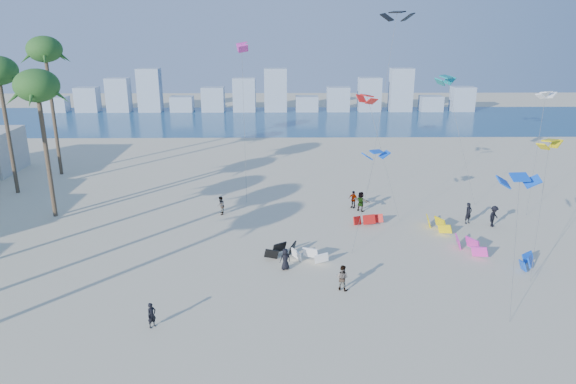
{
  "coord_description": "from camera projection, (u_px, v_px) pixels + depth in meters",
  "views": [
    {
      "loc": [
        2.5,
        -22.75,
        17.12
      ],
      "look_at": [
        3.0,
        16.0,
        4.5
      ],
      "focal_mm": 32.79,
      "sensor_mm": 36.0,
      "label": 1
    }
  ],
  "objects": [
    {
      "name": "kitesurfer_mid",
      "position": [
        342.0,
        278.0,
        34.94
      ],
      "size": [
        1.08,
        1.01,
        1.77
      ],
      "primitive_type": "imported",
      "rotation": [
        0.0,
        0.0,
        2.62
      ],
      "color": "gray",
      "rests_on": "ground"
    },
    {
      "name": "grounded_kites",
      "position": [
        402.0,
        241.0,
        41.82
      ],
      "size": [
        20.98,
        10.63,
        1.04
      ],
      "color": "black",
      "rests_on": "ground"
    },
    {
      "name": "flying_kites",
      "position": [
        409.0,
        82.0,
        46.88
      ],
      "size": [
        31.74,
        29.99,
        18.64
      ],
      "color": "blue",
      "rests_on": "ground"
    },
    {
      "name": "ocean",
      "position": [
        268.0,
        120.0,
        95.36
      ],
      "size": [
        220.0,
        220.0,
        0.0
      ],
      "primitive_type": "plane",
      "color": "navy",
      "rests_on": "ground"
    },
    {
      "name": "kitesurfer_near",
      "position": [
        152.0,
        315.0,
        30.67
      ],
      "size": [
        0.65,
        0.67,
        1.55
      ],
      "primitive_type": "imported",
      "rotation": [
        0.0,
        0.0,
        0.85
      ],
      "color": "black",
      "rests_on": "ground"
    },
    {
      "name": "distant_skyline",
      "position": [
        263.0,
        96.0,
        103.9
      ],
      "size": [
        85.0,
        3.0,
        8.4
      ],
      "color": "#9EADBF",
      "rests_on": "ground"
    },
    {
      "name": "kitesurfers_far",
      "position": [
        375.0,
        211.0,
        47.03
      ],
      "size": [
        25.17,
        13.99,
        1.91
      ],
      "color": "black",
      "rests_on": "ground"
    },
    {
      "name": "ground",
      "position": [
        233.0,
        372.0,
        26.9
      ],
      "size": [
        220.0,
        220.0,
        0.0
      ],
      "primitive_type": "plane",
      "color": "beige",
      "rests_on": "ground"
    }
  ]
}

